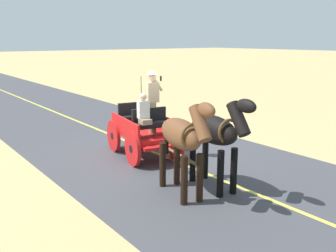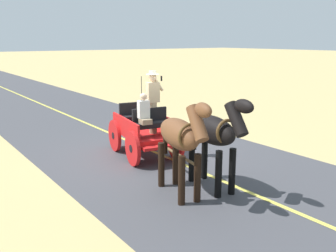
% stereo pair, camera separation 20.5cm
% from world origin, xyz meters
% --- Properties ---
extents(ground_plane, '(200.00, 200.00, 0.00)m').
position_xyz_m(ground_plane, '(0.00, 0.00, 0.00)').
color(ground_plane, tan).
extents(road_surface, '(6.62, 160.00, 0.01)m').
position_xyz_m(road_surface, '(0.00, 0.00, 0.00)').
color(road_surface, '#424247').
rests_on(road_surface, ground).
extents(road_centre_stripe, '(0.12, 160.00, 0.00)m').
position_xyz_m(road_centre_stripe, '(0.00, 0.00, 0.01)').
color(road_centre_stripe, '#DBCC4C').
rests_on(road_centre_stripe, road_surface).
extents(horse_drawn_carriage, '(1.81, 4.51, 2.50)m').
position_xyz_m(horse_drawn_carriage, '(0.39, 0.17, 0.82)').
color(horse_drawn_carriage, red).
rests_on(horse_drawn_carriage, ground).
extents(horse_near_side, '(0.77, 2.15, 2.21)m').
position_xyz_m(horse_near_side, '(0.50, 3.22, 1.32)').
color(horse_near_side, black).
rests_on(horse_near_side, ground).
extents(horse_off_side, '(0.89, 2.15, 2.21)m').
position_xyz_m(horse_off_side, '(1.34, 3.08, 1.32)').
color(horse_off_side, brown).
rests_on(horse_off_side, ground).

